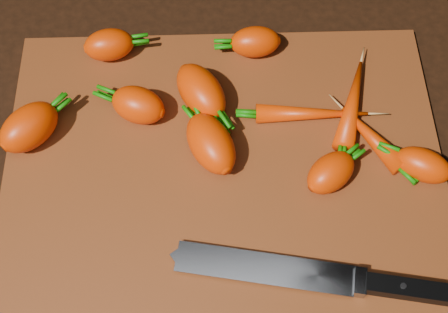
{
  "coord_description": "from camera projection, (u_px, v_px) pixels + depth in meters",
  "views": [
    {
      "loc": [
        -0.01,
        -0.32,
        0.64
      ],
      "look_at": [
        0.0,
        0.01,
        0.03
      ],
      "focal_mm": 50.0,
      "sensor_mm": 36.0,
      "label": 1
    }
  ],
  "objects": [
    {
      "name": "cutting_board",
      "position": [
        224.0,
        174.0,
        0.71
      ],
      "size": [
        0.5,
        0.4,
        0.01
      ],
      "primitive_type": "cube",
      "color": "brown",
      "rests_on": "ground"
    },
    {
      "name": "carrot_7",
      "position": [
        352.0,
        103.0,
        0.73
      ],
      "size": [
        0.06,
        0.13,
        0.03
      ],
      "primitive_type": "ellipsoid",
      "rotation": [
        0.0,
        0.0,
        1.28
      ],
      "color": "red",
      "rests_on": "cutting_board"
    },
    {
      "name": "carrot_3",
      "position": [
        211.0,
        144.0,
        0.7
      ],
      "size": [
        0.08,
        0.09,
        0.05
      ],
      "primitive_type": "ellipsoid",
      "rotation": [
        0.0,
        0.0,
        2.02
      ],
      "color": "red",
      "rests_on": "cutting_board"
    },
    {
      "name": "carrot_4",
      "position": [
        255.0,
        42.0,
        0.77
      ],
      "size": [
        0.06,
        0.04,
        0.04
      ],
      "primitive_type": "ellipsoid",
      "rotation": [
        0.0,
        0.0,
        3.19
      ],
      "color": "red",
      "rests_on": "cutting_board"
    },
    {
      "name": "carrot_6",
      "position": [
        423.0,
        165.0,
        0.69
      ],
      "size": [
        0.07,
        0.06,
        0.04
      ],
      "primitive_type": "ellipsoid",
      "rotation": [
        0.0,
        0.0,
        2.65
      ],
      "color": "red",
      "rests_on": "cutting_board"
    },
    {
      "name": "carrot_1",
      "position": [
        138.0,
        105.0,
        0.72
      ],
      "size": [
        0.08,
        0.06,
        0.04
      ],
      "primitive_type": "ellipsoid",
      "rotation": [
        0.0,
        0.0,
        2.74
      ],
      "color": "red",
      "rests_on": "cutting_board"
    },
    {
      "name": "ground",
      "position": [
        224.0,
        179.0,
        0.72
      ],
      "size": [
        2.0,
        2.0,
        0.01
      ],
      "primitive_type": "cube",
      "color": "black"
    },
    {
      "name": "carrot_5",
      "position": [
        109.0,
        45.0,
        0.77
      ],
      "size": [
        0.07,
        0.05,
        0.04
      ],
      "primitive_type": "ellipsoid",
      "rotation": [
        0.0,
        0.0,
        0.18
      ],
      "color": "red",
      "rests_on": "cutting_board"
    },
    {
      "name": "carrot_0",
      "position": [
        29.0,
        127.0,
        0.71
      ],
      "size": [
        0.09,
        0.09,
        0.05
      ],
      "primitive_type": "ellipsoid",
      "rotation": [
        0.0,
        0.0,
        0.8
      ],
      "color": "red",
      "rests_on": "cutting_board"
    },
    {
      "name": "carrot_10",
      "position": [
        331.0,
        173.0,
        0.68
      ],
      "size": [
        0.07,
        0.07,
        0.04
      ],
      "primitive_type": "ellipsoid",
      "rotation": [
        0.0,
        0.0,
        0.68
      ],
      "color": "red",
      "rests_on": "cutting_board"
    },
    {
      "name": "carrot_9",
      "position": [
        371.0,
        137.0,
        0.71
      ],
      "size": [
        0.08,
        0.09,
        0.03
      ],
      "primitive_type": "ellipsoid",
      "rotation": [
        0.0,
        0.0,
        2.18
      ],
      "color": "red",
      "rests_on": "cutting_board"
    },
    {
      "name": "knife",
      "position": [
        282.0,
        271.0,
        0.64
      ],
      "size": [
        0.3,
        0.08,
        0.02
      ],
      "rotation": [
        0.0,
        0.0,
        -0.18
      ],
      "color": "gray",
      "rests_on": "cutting_board"
    },
    {
      "name": "carrot_2",
      "position": [
        201.0,
        91.0,
        0.73
      ],
      "size": [
        0.08,
        0.09,
        0.05
      ],
      "primitive_type": "ellipsoid",
      "rotation": [
        0.0,
        0.0,
        -1.05
      ],
      "color": "red",
      "rests_on": "cutting_board"
    },
    {
      "name": "carrot_8",
      "position": [
        312.0,
        114.0,
        0.73
      ],
      "size": [
        0.13,
        0.03,
        0.02
      ],
      "primitive_type": "ellipsoid",
      "rotation": [
        0.0,
        0.0,
        -0.03
      ],
      "color": "red",
      "rests_on": "cutting_board"
    }
  ]
}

